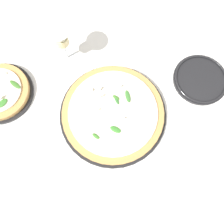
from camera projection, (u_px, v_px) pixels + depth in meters
ground_plane at (123, 114)px, 0.75m from camera, size 6.00×6.00×0.00m
pizza_arugula_main at (112, 113)px, 0.73m from camera, size 0.36×0.36×0.05m
wine_glass at (60, 38)px, 0.69m from camera, size 0.09×0.09×0.16m
side_plate_white at (200, 79)px, 0.78m from camera, size 0.19×0.19×0.02m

